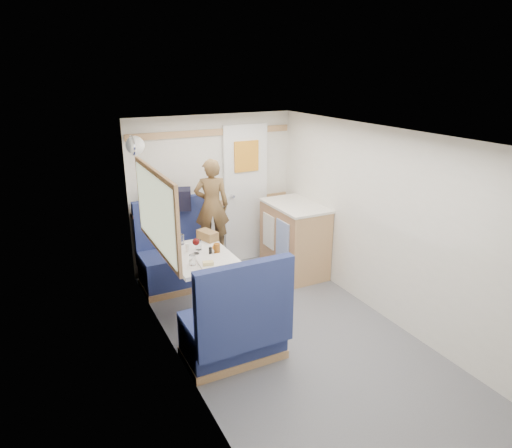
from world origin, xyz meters
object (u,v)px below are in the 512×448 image
tumbler_right (198,245)px  person (212,206)px  dinette_table (201,268)px  tray (212,262)px  tumbler_mid (181,239)px  duffel_bag (170,199)px  salt_grinder (187,248)px  wine_glass (196,243)px  orange_fruit (216,247)px  beer_glass (217,248)px  bread_loaf (208,235)px  bench_far (177,262)px  bench_near (235,331)px  cheese_block (208,263)px  pepper_grinder (210,251)px  dome_light (135,145)px  tumbler_left (192,260)px  galley_counter (294,238)px

tumbler_right → person: bearing=55.7°
dinette_table → tray: size_ratio=2.55×
person → tray: bearing=86.5°
tumbler_mid → tumbler_right: (0.12, -0.23, -0.00)m
duffel_bag → salt_grinder: (-0.12, -0.98, -0.26)m
tray → wine_glass: bearing=101.1°
person → orange_fruit: size_ratio=14.58×
beer_glass → bread_loaf: (0.05, 0.41, -0.00)m
dinette_table → bench_far: size_ratio=0.88×
bench_near → tumbler_right: 1.11m
cheese_block → pepper_grinder: bearing=64.3°
bench_near → dome_light: 2.28m
duffel_bag → tumbler_mid: duffel_bag is taller
cheese_block → tray: bearing=43.2°
tumbler_left → dinette_table: bearing=53.4°
duffel_bag → beer_glass: bearing=-63.8°
dinette_table → bread_loaf: size_ratio=3.78×
dome_light → tumbler_right: size_ratio=1.88×
dinette_table → beer_glass: (0.17, -0.03, 0.21)m
pepper_grinder → bread_loaf: bearing=72.7°
wine_glass → tumbler_mid: 0.34m
bench_near → dome_light: size_ratio=5.25×
bench_near → tray: 0.75m
duffel_bag → bread_loaf: bearing=-56.1°
tray → orange_fruit: size_ratio=4.71×
bench_far → wine_glass: bench_far is taller
dome_light → bread_loaf: size_ratio=0.82×
wine_glass → pepper_grinder: (0.11, -0.11, -0.08)m
bench_near → pepper_grinder: 0.93m
galley_counter → tumbler_mid: bearing=-173.6°
wine_glass → duffel_bag: bearing=87.3°
person → dome_light: bearing=6.8°
person → tray: 1.05m
bench_far → salt_grinder: size_ratio=11.64×
tumbler_mid → tumbler_left: bearing=-97.0°
bench_near → salt_grinder: (-0.09, 1.01, 0.46)m
wine_glass → tumbler_right: wine_glass is taller
dome_light → salt_grinder: 1.25m
salt_grinder → bench_far: bearing=82.8°
bench_near → tray: bench_near is taller
bread_loaf → dome_light: bearing=142.3°
dome_light → orange_fruit: bearing=-57.0°
dinette_table → tray: (0.03, -0.25, 0.16)m
wine_glass → bread_loaf: (0.25, 0.33, -0.07)m
orange_fruit → tumbler_mid: size_ratio=0.68×
dome_light → pepper_grinder: dome_light is taller
bench_far → pepper_grinder: (0.09, -0.93, 0.46)m
orange_fruit → tumbler_mid: (-0.25, 0.39, -0.00)m
orange_fruit → salt_grinder: size_ratio=0.85×
dome_light → wine_glass: bearing=-65.6°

